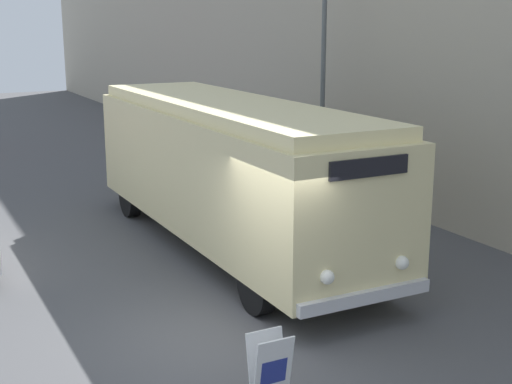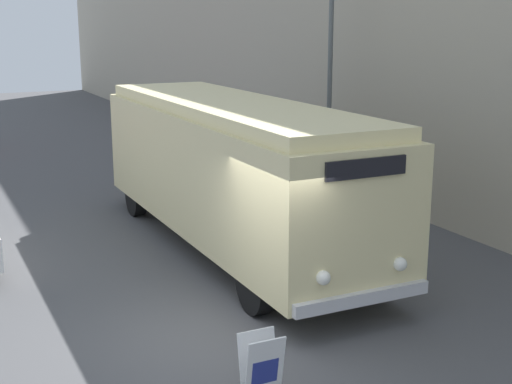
# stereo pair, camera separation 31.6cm
# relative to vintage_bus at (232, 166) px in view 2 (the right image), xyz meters

# --- Properties ---
(ground_plane) EXTENTS (80.00, 80.00, 0.00)m
(ground_plane) POSITION_rel_vintage_bus_xyz_m (-1.81, -3.94, -1.74)
(ground_plane) COLOR #4C4C4F
(building_wall_right) EXTENTS (0.30, 60.00, 8.96)m
(building_wall_right) POSITION_rel_vintage_bus_xyz_m (5.05, 6.06, 2.75)
(building_wall_right) COLOR #B2A893
(building_wall_right) RESTS_ON ground_plane
(vintage_bus) EXTENTS (2.48, 9.58, 3.07)m
(vintage_bus) POSITION_rel_vintage_bus_xyz_m (0.00, 0.00, 0.00)
(vintage_bus) COLOR black
(vintage_bus) RESTS_ON ground_plane
(sign_board) EXTENTS (0.50, 0.35, 0.94)m
(sign_board) POSITION_rel_vintage_bus_xyz_m (-2.26, -5.91, -1.28)
(sign_board) COLOR gray
(sign_board) RESTS_ON ground_plane
(streetlamp) EXTENTS (0.36, 0.36, 7.04)m
(streetlamp) POSITION_rel_vintage_bus_xyz_m (3.81, 2.45, 2.77)
(streetlamp) COLOR #595E60
(streetlamp) RESTS_ON ground_plane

